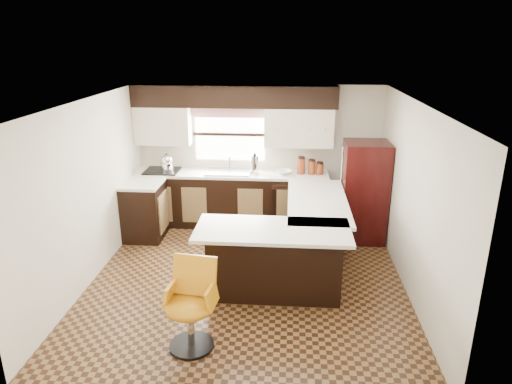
# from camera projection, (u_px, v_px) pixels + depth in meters

# --- Properties ---
(floor) EXTENTS (4.40, 4.40, 0.00)m
(floor) POSITION_uv_depth(u_px,v_px,m) (247.00, 278.00, 6.27)
(floor) COLOR #49301A
(floor) RESTS_ON ground
(ceiling) EXTENTS (4.40, 4.40, 0.00)m
(ceiling) POSITION_uv_depth(u_px,v_px,m) (246.00, 102.00, 5.50)
(ceiling) COLOR silver
(ceiling) RESTS_ON wall_back
(wall_back) EXTENTS (4.40, 0.00, 4.40)m
(wall_back) POSITION_uv_depth(u_px,v_px,m) (259.00, 154.00, 7.96)
(wall_back) COLOR beige
(wall_back) RESTS_ON floor
(wall_front) EXTENTS (4.40, 0.00, 4.40)m
(wall_front) POSITION_uv_depth(u_px,v_px,m) (222.00, 283.00, 3.81)
(wall_front) COLOR beige
(wall_front) RESTS_ON floor
(wall_left) EXTENTS (0.00, 4.40, 4.40)m
(wall_left) POSITION_uv_depth(u_px,v_px,m) (89.00, 192.00, 6.04)
(wall_left) COLOR beige
(wall_left) RESTS_ON floor
(wall_right) EXTENTS (0.00, 4.40, 4.40)m
(wall_right) POSITION_uv_depth(u_px,v_px,m) (413.00, 200.00, 5.73)
(wall_right) COLOR beige
(wall_right) RESTS_ON floor
(base_cab_back) EXTENTS (3.30, 0.60, 0.90)m
(base_cab_back) POSITION_uv_depth(u_px,v_px,m) (232.00, 200.00, 7.95)
(base_cab_back) COLOR black
(base_cab_back) RESTS_ON floor
(base_cab_left) EXTENTS (0.60, 0.70, 0.90)m
(base_cab_left) POSITION_uv_depth(u_px,v_px,m) (145.00, 211.00, 7.44)
(base_cab_left) COLOR black
(base_cab_left) RESTS_ON floor
(counter_back) EXTENTS (3.30, 0.60, 0.04)m
(counter_back) POSITION_uv_depth(u_px,v_px,m) (231.00, 174.00, 7.80)
(counter_back) COLOR silver
(counter_back) RESTS_ON base_cab_back
(counter_left) EXTENTS (0.60, 0.70, 0.04)m
(counter_left) POSITION_uv_depth(u_px,v_px,m) (142.00, 184.00, 7.28)
(counter_left) COLOR silver
(counter_left) RESTS_ON base_cab_left
(soffit) EXTENTS (3.40, 0.35, 0.36)m
(soffit) POSITION_uv_depth(u_px,v_px,m) (234.00, 96.00, 7.49)
(soffit) COLOR black
(soffit) RESTS_ON wall_back
(upper_cab_left) EXTENTS (0.94, 0.35, 0.64)m
(upper_cab_left) POSITION_uv_depth(u_px,v_px,m) (163.00, 125.00, 7.74)
(upper_cab_left) COLOR beige
(upper_cab_left) RESTS_ON wall_back
(upper_cab_right) EXTENTS (1.14, 0.35, 0.64)m
(upper_cab_right) POSITION_uv_depth(u_px,v_px,m) (299.00, 127.00, 7.58)
(upper_cab_right) COLOR beige
(upper_cab_right) RESTS_ON wall_back
(window_pane) EXTENTS (1.20, 0.02, 0.90)m
(window_pane) POSITION_uv_depth(u_px,v_px,m) (230.00, 134.00, 7.86)
(window_pane) COLOR white
(window_pane) RESTS_ON wall_back
(valance) EXTENTS (1.30, 0.06, 0.18)m
(valance) POSITION_uv_depth(u_px,v_px,m) (229.00, 112.00, 7.70)
(valance) COLOR #D19B93
(valance) RESTS_ON wall_back
(sink) EXTENTS (0.75, 0.45, 0.03)m
(sink) POSITION_uv_depth(u_px,v_px,m) (228.00, 172.00, 7.77)
(sink) COLOR #B2B2B7
(sink) RESTS_ON counter_back
(dishwasher) EXTENTS (0.58, 0.03, 0.78)m
(dishwasher) POSITION_uv_depth(u_px,v_px,m) (289.00, 208.00, 7.62)
(dishwasher) COLOR black
(dishwasher) RESTS_ON floor
(cooktop) EXTENTS (0.58, 0.50, 0.02)m
(cooktop) POSITION_uv_depth(u_px,v_px,m) (162.00, 171.00, 7.86)
(cooktop) COLOR black
(cooktop) RESTS_ON counter_back
(peninsula_long) EXTENTS (0.60, 1.95, 0.90)m
(peninsula_long) POSITION_uv_depth(u_px,v_px,m) (313.00, 232.00, 6.65)
(peninsula_long) COLOR black
(peninsula_long) RESTS_ON floor
(peninsula_return) EXTENTS (1.65, 0.60, 0.90)m
(peninsula_return) POSITION_uv_depth(u_px,v_px,m) (274.00, 262.00, 5.77)
(peninsula_return) COLOR black
(peninsula_return) RESTS_ON floor
(counter_pen_long) EXTENTS (0.84, 1.95, 0.04)m
(counter_pen_long) POSITION_uv_depth(u_px,v_px,m) (317.00, 202.00, 6.50)
(counter_pen_long) COLOR silver
(counter_pen_long) RESTS_ON peninsula_long
(counter_pen_return) EXTENTS (1.89, 0.84, 0.04)m
(counter_pen_return) POSITION_uv_depth(u_px,v_px,m) (273.00, 230.00, 5.53)
(counter_pen_return) COLOR silver
(counter_pen_return) RESTS_ON peninsula_return
(refrigerator) EXTENTS (0.69, 0.66, 1.61)m
(refrigerator) POSITION_uv_depth(u_px,v_px,m) (364.00, 192.00, 7.26)
(refrigerator) COLOR black
(refrigerator) RESTS_ON floor
(bar_chair) EXTENTS (0.58, 0.58, 0.97)m
(bar_chair) POSITION_uv_depth(u_px,v_px,m) (190.00, 307.00, 4.74)
(bar_chair) COLOR orange
(bar_chair) RESTS_ON floor
(kettle) EXTENTS (0.22, 0.22, 0.30)m
(kettle) POSITION_uv_depth(u_px,v_px,m) (167.00, 162.00, 7.80)
(kettle) COLOR silver
(kettle) RESTS_ON cooktop
(percolator) EXTENTS (0.14, 0.14, 0.32)m
(percolator) POSITION_uv_depth(u_px,v_px,m) (255.00, 164.00, 7.71)
(percolator) COLOR silver
(percolator) RESTS_ON counter_back
(mixing_bowl) EXTENTS (0.33, 0.33, 0.06)m
(mixing_bowl) POSITION_uv_depth(u_px,v_px,m) (284.00, 172.00, 7.72)
(mixing_bowl) COLOR white
(mixing_bowl) RESTS_ON counter_back
(canister_large) EXTENTS (0.14, 0.14, 0.27)m
(canister_large) POSITION_uv_depth(u_px,v_px,m) (301.00, 166.00, 7.68)
(canister_large) COLOR maroon
(canister_large) RESTS_ON counter_back
(canister_med) EXTENTS (0.12, 0.12, 0.23)m
(canister_med) POSITION_uv_depth(u_px,v_px,m) (312.00, 168.00, 7.68)
(canister_med) COLOR maroon
(canister_med) RESTS_ON counter_back
(canister_small) EXTENTS (0.13, 0.13, 0.18)m
(canister_small) POSITION_uv_depth(u_px,v_px,m) (320.00, 169.00, 7.67)
(canister_small) COLOR maroon
(canister_small) RESTS_ON counter_back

